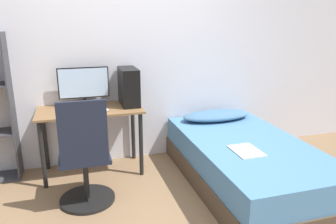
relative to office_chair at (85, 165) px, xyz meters
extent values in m
cube|color=silver|center=(0.50, 0.96, 0.85)|extent=(8.00, 0.05, 2.50)
cube|color=brown|center=(0.11, 0.66, 0.32)|extent=(1.09, 0.55, 0.02)
cylinder|color=black|center=(-0.39, 0.43, -0.04)|extent=(0.04, 0.04, 0.70)
cylinder|color=black|center=(0.60, 0.43, -0.04)|extent=(0.04, 0.04, 0.70)
cylinder|color=black|center=(-0.39, 0.88, -0.04)|extent=(0.04, 0.04, 0.70)
cylinder|color=black|center=(0.60, 0.88, -0.04)|extent=(0.04, 0.04, 0.70)
cube|color=#38383D|center=(-0.66, 0.79, 0.37)|extent=(0.02, 0.29, 1.52)
cylinder|color=black|center=(0.00, 0.06, -0.38)|extent=(0.51, 0.51, 0.03)
cylinder|color=black|center=(0.00, 0.06, -0.16)|extent=(0.05, 0.05, 0.41)
cube|color=black|center=(0.00, 0.06, 0.06)|extent=(0.44, 0.44, 0.04)
cube|color=black|center=(0.00, -0.14, 0.35)|extent=(0.40, 0.04, 0.54)
cube|color=#4C3D2D|center=(1.58, -0.07, -0.29)|extent=(1.11, 2.00, 0.21)
cube|color=teal|center=(1.58, -0.07, -0.06)|extent=(1.08, 1.96, 0.26)
ellipsoid|color=teal|center=(1.58, 0.67, 0.13)|extent=(0.84, 0.36, 0.11)
cube|color=silver|center=(1.44, -0.29, 0.08)|extent=(0.24, 0.32, 0.01)
cylinder|color=black|center=(0.07, 0.83, 0.33)|extent=(0.18, 0.18, 0.01)
cylinder|color=black|center=(0.07, 0.83, 0.38)|extent=(0.04, 0.04, 0.09)
cube|color=black|center=(0.07, 0.84, 0.58)|extent=(0.54, 0.01, 0.33)
cube|color=#B2D1EF|center=(0.07, 0.83, 0.58)|extent=(0.51, 0.01, 0.31)
cube|color=silver|center=(0.04, 0.55, 0.34)|extent=(0.35, 0.14, 0.02)
cube|color=black|center=(0.54, 0.72, 0.53)|extent=(0.18, 0.39, 0.41)
ellipsoid|color=silver|center=(0.26, 0.55, 0.34)|extent=(0.06, 0.09, 0.02)
camera|label=1|loc=(-0.06, -2.77, 1.27)|focal=35.00mm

